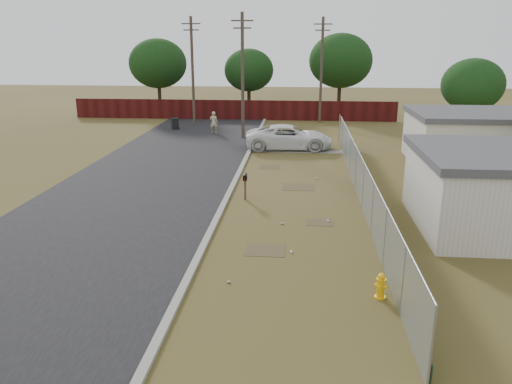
# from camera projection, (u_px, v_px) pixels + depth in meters

# --- Properties ---
(ground) EXTENTS (120.00, 120.00, 0.00)m
(ground) POSITION_uv_depth(u_px,v_px,m) (291.00, 206.00, 22.14)
(ground) COLOR brown
(ground) RESTS_ON ground
(street) EXTENTS (15.10, 60.00, 0.12)m
(street) POSITION_uv_depth(u_px,v_px,m) (183.00, 161.00, 30.39)
(street) COLOR black
(street) RESTS_ON ground
(chainlink_fence) EXTENTS (0.10, 27.06, 2.02)m
(chainlink_fence) POSITION_uv_depth(u_px,v_px,m) (361.00, 184.00, 22.62)
(chainlink_fence) COLOR gray
(chainlink_fence) RESTS_ON ground
(privacy_fence) EXTENTS (30.00, 0.12, 1.80)m
(privacy_fence) POSITION_uv_depth(u_px,v_px,m) (233.00, 110.00, 46.22)
(privacy_fence) COLOR #430F0E
(privacy_fence) RESTS_ON ground
(utility_poles) EXTENTS (12.60, 8.24, 9.00)m
(utility_poles) POSITION_uv_depth(u_px,v_px,m) (253.00, 71.00, 40.79)
(utility_poles) COLOR #4B3E32
(utility_poles) RESTS_ON ground
(houses) EXTENTS (9.30, 17.24, 3.10)m
(houses) POSITION_uv_depth(u_px,v_px,m) (496.00, 160.00, 23.84)
(houses) COLOR beige
(houses) RESTS_ON ground
(horizon_trees) EXTENTS (33.32, 31.94, 7.78)m
(horizon_trees) POSITION_uv_depth(u_px,v_px,m) (308.00, 70.00, 43.18)
(horizon_trees) COLOR #332517
(horizon_trees) RESTS_ON ground
(fire_hydrant) EXTENTS (0.42, 0.42, 0.79)m
(fire_hydrant) POSITION_uv_depth(u_px,v_px,m) (381.00, 286.00, 14.10)
(fire_hydrant) COLOR #FFB90D
(fire_hydrant) RESTS_ON ground
(mailbox) EXTENTS (0.20, 0.53, 1.23)m
(mailbox) POSITION_uv_depth(u_px,v_px,m) (245.00, 179.00, 22.74)
(mailbox) COLOR brown
(mailbox) RESTS_ON ground
(pickup_truck) EXTENTS (5.97, 2.99, 1.62)m
(pickup_truck) POSITION_uv_depth(u_px,v_px,m) (289.00, 137.00, 33.57)
(pickup_truck) COLOR white
(pickup_truck) RESTS_ON ground
(pedestrian) EXTENTS (0.64, 0.43, 1.71)m
(pedestrian) POSITION_uv_depth(u_px,v_px,m) (214.00, 122.00, 39.38)
(pedestrian) COLOR #B8AF87
(pedestrian) RESTS_ON ground
(trash_bin) EXTENTS (0.80, 0.78, 0.92)m
(trash_bin) POSITION_uv_depth(u_px,v_px,m) (175.00, 123.00, 41.26)
(trash_bin) COLOR black
(trash_bin) RESTS_ON ground
(scattered_litter) EXTENTS (3.37, 12.28, 0.07)m
(scattered_litter) POSITION_uv_depth(u_px,v_px,m) (294.00, 225.00, 19.76)
(scattered_litter) COLOR silver
(scattered_litter) RESTS_ON ground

